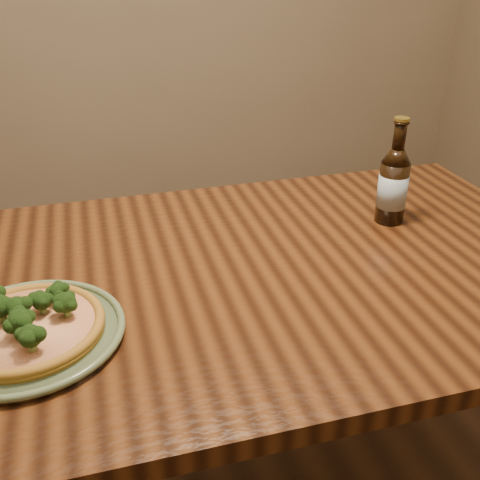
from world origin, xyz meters
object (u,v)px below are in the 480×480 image
object	(u,v)px
plate	(28,334)
pizza	(24,325)
beer_bottle	(393,185)
table	(224,307)

from	to	relation	value
plate	pizza	distance (m)	0.02
beer_bottle	pizza	bearing A→B (deg)	-142.01
plate	pizza	bearing A→B (deg)	153.49
plate	beer_bottle	xyz separation A→B (m)	(0.83, 0.25, 0.09)
table	pizza	xyz separation A→B (m)	(-0.39, -0.13, 0.12)
table	beer_bottle	xyz separation A→B (m)	(0.45, 0.12, 0.19)
table	beer_bottle	bearing A→B (deg)	15.04
plate	pizza	size ratio (longest dim) A/B	1.26
pizza	table	bearing A→B (deg)	18.70
table	pizza	world-z (taller)	pizza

